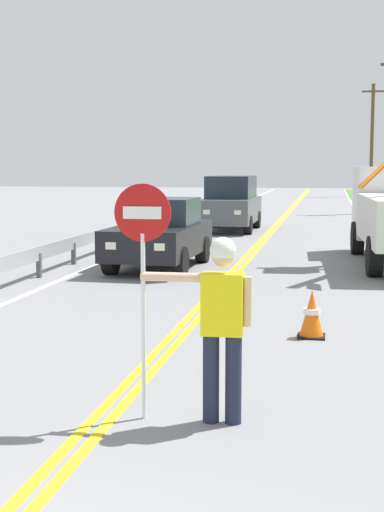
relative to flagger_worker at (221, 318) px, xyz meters
The scene contains 11 objects.
centerline_yellow_left 16.04m from the flagger_worker, 94.51° to the left, with size 0.11×110.00×0.01m, color yellow.
centerline_yellow_right 16.03m from the flagger_worker, 93.87° to the left, with size 0.11×110.00×0.01m, color yellow.
edge_line_right 16.18m from the flagger_worker, 81.34° to the left, with size 0.12×110.00×0.01m, color silver.
edge_line_left 16.69m from the flagger_worker, 106.64° to the left, with size 0.12×110.00×0.01m, color silver.
flagger_worker is the anchor object (origin of this frame).
stop_sign_paddle 1.02m from the flagger_worker, behind, with size 0.56×0.04×2.33m.
oncoming_sedan_nearest 11.09m from the flagger_worker, 106.08° to the left, with size 2.02×4.16×1.70m.
oncoming_suv_second 21.44m from the flagger_worker, 97.26° to the left, with size 1.96×4.63×2.10m.
utility_pole_far 55.16m from the flagger_worker, 85.60° to the left, with size 1.80×0.28×8.96m.
traffic_cone_lead 3.97m from the flagger_worker, 78.46° to the left, with size 0.40×0.40×0.70m.
guardrail_left_shoulder 13.16m from the flagger_worker, 114.10° to the left, with size 0.10×32.00×0.71m.
Camera 1 is at (2.17, -2.90, 2.50)m, focal length 51.98 mm.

